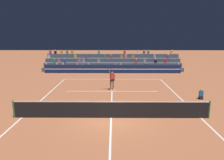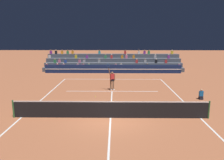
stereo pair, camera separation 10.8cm
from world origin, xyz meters
TOP-DOWN VIEW (x-y plane):
  - ground_plane at (0.00, 0.00)m, footprint 120.00×120.00m
  - court_lines at (0.00, 0.00)m, footprint 11.10×23.90m
  - tennis_net at (0.00, 0.00)m, footprint 12.00×0.10m
  - sponsor_banner_wall at (0.00, 15.99)m, footprint 18.00×0.26m
  - bleacher_stand at (-0.02, 19.16)m, footprint 19.46×3.80m
  - ball_kid_courtside at (7.04, 4.03)m, footprint 0.30×0.36m
  - tennis_player at (-0.00, 6.90)m, footprint 0.80×0.45m
  - tennis_ball at (-1.34, 4.63)m, footprint 0.07×0.07m

SIDE VIEW (x-z plane):
  - ground_plane at x=0.00m, z-range 0.00..0.00m
  - court_lines at x=0.00m, z-range 0.00..0.01m
  - tennis_ball at x=-1.34m, z-range 0.00..0.07m
  - ball_kid_courtside at x=7.04m, z-range -0.09..0.75m
  - tennis_net at x=0.00m, z-range -0.01..1.09m
  - sponsor_banner_wall at x=0.00m, z-range 0.00..1.10m
  - bleacher_stand at x=-0.02m, z-range -0.58..2.25m
  - tennis_player at x=0.00m, z-range -0.26..2.24m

